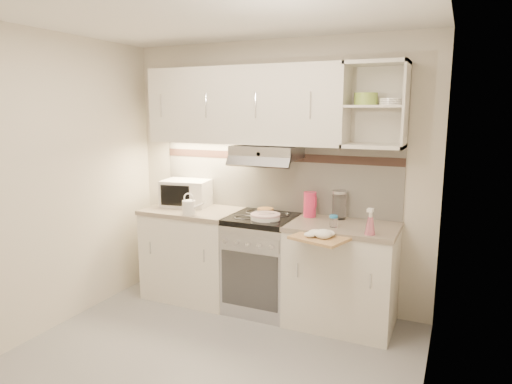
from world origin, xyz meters
TOP-DOWN VIEW (x-y plane):
  - ground at (0.00, 0.00)m, footprint 3.00×3.00m
  - room_shell at (0.00, 0.37)m, footprint 3.04×2.84m
  - base_cabinet_left at (-0.75, 1.10)m, footprint 0.90×0.60m
  - worktop_left at (-0.75, 1.10)m, footprint 0.92×0.62m
  - base_cabinet_right at (0.75, 1.10)m, footprint 0.90×0.60m
  - worktop_right at (0.75, 1.10)m, footprint 0.92×0.62m
  - electric_range at (0.00, 1.10)m, footprint 0.60×0.60m
  - microwave at (-0.89, 1.22)m, footprint 0.51×0.41m
  - watering_can at (-0.65, 0.88)m, footprint 0.24×0.12m
  - plate_stack at (0.07, 1.00)m, footprint 0.27×0.27m
  - bread_loaf at (-0.04, 1.26)m, footprint 0.15×0.15m
  - pink_pitcher at (0.40, 1.26)m, footprint 0.12×0.12m
  - glass_jar at (0.66, 1.30)m, footprint 0.13×0.13m
  - spice_jar at (0.69, 0.98)m, footprint 0.07×0.07m
  - spray_bottle at (1.01, 0.88)m, footprint 0.09×0.09m
  - cutting_board at (0.67, 0.74)m, footprint 0.50×0.47m
  - dish_towel at (0.66, 0.70)m, footprint 0.28×0.24m

SIDE VIEW (x-z plane):
  - ground at x=0.00m, z-range 0.00..0.00m
  - base_cabinet_left at x=-0.75m, z-range 0.00..0.86m
  - base_cabinet_right at x=0.75m, z-range 0.00..0.86m
  - electric_range at x=0.00m, z-range 0.00..0.90m
  - cutting_board at x=0.67m, z-range 0.86..0.88m
  - worktop_left at x=-0.75m, z-range 0.86..0.90m
  - worktop_right at x=0.75m, z-range 0.86..0.90m
  - dish_towel at x=0.66m, z-range 0.88..0.95m
  - bread_loaf at x=-0.04m, z-range 0.90..0.94m
  - plate_stack at x=0.07m, z-range 0.90..0.95m
  - spice_jar at x=0.69m, z-range 0.90..1.00m
  - watering_can at x=-0.65m, z-range 0.87..1.08m
  - spray_bottle at x=1.01m, z-range 0.88..1.10m
  - pink_pitcher at x=0.40m, z-range 0.90..1.13m
  - glass_jar at x=0.66m, z-range 0.90..1.15m
  - microwave at x=-0.89m, z-range 0.90..1.16m
  - room_shell at x=0.00m, z-range 0.37..2.89m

